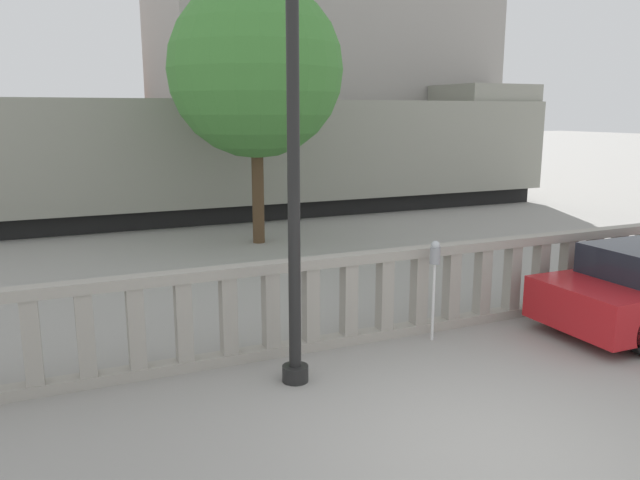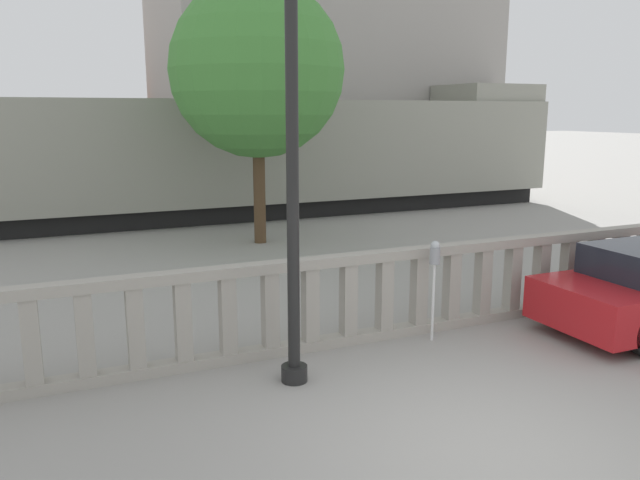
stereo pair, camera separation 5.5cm
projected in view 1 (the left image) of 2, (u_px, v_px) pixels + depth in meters
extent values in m
plane|color=gray|center=(502.00, 458.00, 6.00)|extent=(160.00, 160.00, 0.00)
cube|color=#9E998E|center=(348.00, 338.00, 8.95)|extent=(17.12, 0.24, 0.14)
cube|color=#9E998E|center=(349.00, 259.00, 8.72)|extent=(17.12, 0.24, 0.14)
cube|color=#9E998E|center=(32.00, 342.00, 7.21)|extent=(0.20, 0.20, 1.03)
cube|color=#9E998E|center=(86.00, 335.00, 7.44)|extent=(0.20, 0.20, 1.03)
cube|color=#9E998E|center=(136.00, 328.00, 7.67)|extent=(0.20, 0.20, 1.03)
cube|color=#9E998E|center=(184.00, 321.00, 7.90)|extent=(0.20, 0.20, 1.03)
cube|color=#9E998E|center=(228.00, 315.00, 8.14)|extent=(0.20, 0.20, 1.03)
cube|color=#9E998E|center=(271.00, 310.00, 8.37)|extent=(0.20, 0.20, 1.03)
cube|color=#9E998E|center=(311.00, 304.00, 8.60)|extent=(0.20, 0.20, 1.03)
cube|color=#9E998E|center=(349.00, 299.00, 8.84)|extent=(0.20, 0.20, 1.03)
cube|color=#9E998E|center=(385.00, 295.00, 9.07)|extent=(0.20, 0.20, 1.03)
cube|color=#9E998E|center=(419.00, 290.00, 9.30)|extent=(0.20, 0.20, 1.03)
cube|color=#9E998E|center=(451.00, 286.00, 9.53)|extent=(0.20, 0.20, 1.03)
cube|color=#9E998E|center=(482.00, 281.00, 9.77)|extent=(0.20, 0.20, 1.03)
cube|color=#9E998E|center=(512.00, 277.00, 10.00)|extent=(0.20, 0.20, 1.03)
cube|color=#9E998E|center=(540.00, 274.00, 10.23)|extent=(0.20, 0.20, 1.03)
cube|color=#9E998E|center=(567.00, 270.00, 10.47)|extent=(0.20, 0.20, 1.03)
cube|color=#9E998E|center=(593.00, 267.00, 10.70)|extent=(0.20, 0.20, 1.03)
cube|color=#9E998E|center=(617.00, 263.00, 10.93)|extent=(0.20, 0.20, 1.03)
cylinder|color=black|center=(295.00, 373.00, 7.68)|extent=(0.32, 0.32, 0.20)
cylinder|color=black|center=(294.00, 182.00, 7.21)|extent=(0.15, 0.15, 4.52)
cylinder|color=silver|center=(433.00, 302.00, 8.98)|extent=(0.04, 0.04, 1.15)
cylinder|color=gray|center=(435.00, 256.00, 8.84)|extent=(0.15, 0.15, 0.24)
sphere|color=#B2B7BC|center=(435.00, 245.00, 8.81)|extent=(0.13, 0.13, 0.13)
cylinder|color=black|center=(564.00, 301.00, 9.80)|extent=(0.69, 0.18, 0.69)
cube|color=black|center=(157.00, 213.00, 18.81)|extent=(26.41, 2.51, 0.55)
cube|color=gray|center=(154.00, 152.00, 18.45)|extent=(26.95, 3.14, 3.07)
cube|color=gray|center=(484.00, 94.00, 22.84)|extent=(3.00, 2.82, 0.60)
cube|color=black|center=(192.00, 178.00, 28.48)|extent=(21.26, 2.08, 0.55)
cube|color=brown|center=(190.00, 139.00, 28.12)|extent=(21.70, 2.60, 3.05)
cube|color=brown|center=(373.00, 99.00, 31.46)|extent=(3.00, 2.34, 0.60)
cylinder|color=#4C3823|center=(258.00, 190.00, 15.60)|extent=(0.30, 0.30, 2.67)
sphere|color=#428438|center=(256.00, 70.00, 15.01)|extent=(4.24, 4.24, 4.24)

